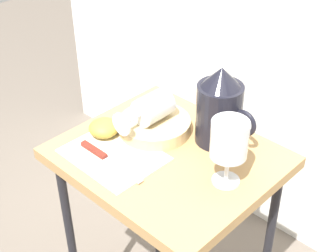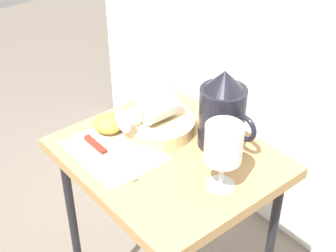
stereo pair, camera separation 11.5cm
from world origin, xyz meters
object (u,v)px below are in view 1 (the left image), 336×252
(wine_glass_tipped_near, at_px, (152,108))
(apple_half_left, at_px, (104,128))
(wine_glass_upright, at_px, (229,142))
(table, at_px, (168,178))
(pitcher, at_px, (219,112))
(basket_tray, at_px, (155,126))
(knife, at_px, (102,156))

(wine_glass_tipped_near, bearing_deg, apple_half_left, -126.92)
(wine_glass_upright, xyz_separation_m, apple_half_left, (-0.33, -0.07, -0.08))
(table, height_order, apple_half_left, apple_half_left)
(pitcher, relative_size, apple_half_left, 2.66)
(pitcher, bearing_deg, wine_glass_tipped_near, -149.27)
(basket_tray, xyz_separation_m, pitcher, (0.14, 0.08, 0.07))
(wine_glass_tipped_near, distance_m, knife, 0.18)
(basket_tray, xyz_separation_m, apple_half_left, (-0.08, -0.10, 0.01))
(wine_glass_upright, bearing_deg, wine_glass_tipped_near, 174.44)
(apple_half_left, bearing_deg, wine_glass_tipped_near, 53.08)
(table, relative_size, knife, 3.38)
(table, bearing_deg, basket_tray, 154.04)
(wine_glass_upright, relative_size, apple_half_left, 2.10)
(wine_glass_upright, relative_size, knife, 0.78)
(basket_tray, height_order, wine_glass_tipped_near, wine_glass_tipped_near)
(pitcher, bearing_deg, basket_tray, -149.80)
(apple_half_left, bearing_deg, table, 19.61)
(basket_tray, bearing_deg, table, -25.96)
(table, distance_m, basket_tray, 0.14)
(table, bearing_deg, knife, -128.77)
(apple_half_left, distance_m, knife, 0.09)
(apple_half_left, bearing_deg, wine_glass_upright, 12.39)
(apple_half_left, bearing_deg, knife, -43.89)
(wine_glass_tipped_near, bearing_deg, table, -22.83)
(basket_tray, bearing_deg, wine_glass_upright, -6.57)
(table, relative_size, basket_tray, 3.75)
(table, xyz_separation_m, wine_glass_tipped_near, (-0.09, 0.04, 0.15))
(table, height_order, basket_tray, basket_tray)
(basket_tray, distance_m, wine_glass_tipped_near, 0.05)
(wine_glass_tipped_near, xyz_separation_m, apple_half_left, (-0.07, -0.10, -0.05))
(wine_glass_upright, height_order, apple_half_left, wine_glass_upright)
(wine_glass_tipped_near, height_order, knife, wine_glass_tipped_near)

